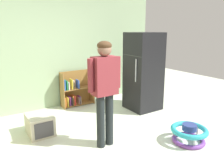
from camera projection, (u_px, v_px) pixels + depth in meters
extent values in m
plane|color=silver|center=(115.00, 145.00, 3.56)|extent=(12.00, 12.00, 0.00)
cube|color=#9AB58B|center=(60.00, 51.00, 5.18)|extent=(5.20, 0.06, 2.70)
cube|color=black|center=(143.00, 71.00, 5.06)|extent=(0.70, 0.68, 1.78)
cylinder|color=silver|center=(136.00, 70.00, 4.70)|extent=(0.02, 0.02, 0.50)
cube|color=#333333|center=(132.00, 56.00, 4.78)|extent=(0.01, 0.67, 0.01)
cube|color=olive|center=(62.00, 91.00, 5.15)|extent=(0.02, 0.28, 0.85)
cube|color=olive|center=(92.00, 86.00, 5.57)|extent=(0.02, 0.28, 0.85)
cube|color=olive|center=(75.00, 87.00, 5.46)|extent=(0.80, 0.02, 0.85)
cube|color=olive|center=(78.00, 104.00, 5.44)|extent=(0.76, 0.24, 0.02)
cube|color=olive|center=(77.00, 88.00, 5.36)|extent=(0.76, 0.24, 0.02)
cube|color=orange|center=(65.00, 102.00, 5.21)|extent=(0.03, 0.17, 0.22)
cube|color=#2656A7|center=(64.00, 85.00, 5.12)|extent=(0.03, 0.17, 0.25)
cube|color=gold|center=(67.00, 101.00, 5.24)|extent=(0.03, 0.17, 0.22)
cube|color=#2A8B3D|center=(66.00, 85.00, 5.15)|extent=(0.02, 0.17, 0.23)
cube|color=#86388A|center=(69.00, 101.00, 5.27)|extent=(0.02, 0.17, 0.22)
cube|color=silver|center=(68.00, 86.00, 5.18)|extent=(0.03, 0.17, 0.18)
cube|color=#444036|center=(72.00, 101.00, 5.31)|extent=(0.03, 0.17, 0.19)
cube|color=gold|center=(71.00, 84.00, 5.21)|extent=(0.02, 0.17, 0.24)
cube|color=orange|center=(72.00, 100.00, 5.31)|extent=(0.03, 0.17, 0.24)
cube|color=beige|center=(73.00, 84.00, 5.24)|extent=(0.02, 0.17, 0.22)
cube|color=red|center=(74.00, 100.00, 5.33)|extent=(0.03, 0.17, 0.24)
cube|color=brown|center=(73.00, 85.00, 5.25)|extent=(0.03, 0.17, 0.17)
cube|color=#85398A|center=(79.00, 100.00, 5.41)|extent=(0.02, 0.17, 0.20)
cube|color=#2F4C9D|center=(77.00, 84.00, 5.31)|extent=(0.03, 0.17, 0.20)
cube|color=beige|center=(79.00, 100.00, 5.41)|extent=(0.03, 0.17, 0.17)
cylinder|color=black|center=(101.00, 121.00, 3.45)|extent=(0.13, 0.13, 0.86)
cylinder|color=black|center=(109.00, 119.00, 3.53)|extent=(0.13, 0.13, 0.86)
cube|color=maroon|center=(105.00, 76.00, 3.33)|extent=(0.38, 0.22, 0.59)
cylinder|color=maroon|center=(91.00, 76.00, 3.20)|extent=(0.09, 0.09, 0.50)
cylinder|color=maroon|center=(118.00, 72.00, 3.45)|extent=(0.09, 0.09, 0.50)
sphere|color=#8F6852|center=(104.00, 49.00, 3.24)|extent=(0.21, 0.21, 0.21)
ellipsoid|color=#462F1B|center=(104.00, 46.00, 3.23)|extent=(0.22, 0.22, 0.14)
torus|color=purple|center=(188.00, 140.00, 3.66)|extent=(0.54, 0.54, 0.07)
torus|color=#28A6B5|center=(189.00, 130.00, 3.62)|extent=(0.60, 0.60, 0.08)
cylinder|color=navy|center=(189.00, 127.00, 3.61)|extent=(0.23, 0.23, 0.10)
cylinder|color=silver|center=(197.00, 132.00, 3.76)|extent=(0.02, 0.02, 0.18)
cylinder|color=silver|center=(175.00, 132.00, 3.74)|extent=(0.02, 0.02, 0.18)
cylinder|color=silver|center=(194.00, 142.00, 3.42)|extent=(0.02, 0.02, 0.18)
cube|color=beige|center=(40.00, 124.00, 3.93)|extent=(0.42, 0.54, 0.36)
cube|color=#424247|center=(44.00, 130.00, 3.70)|extent=(0.32, 0.01, 0.27)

